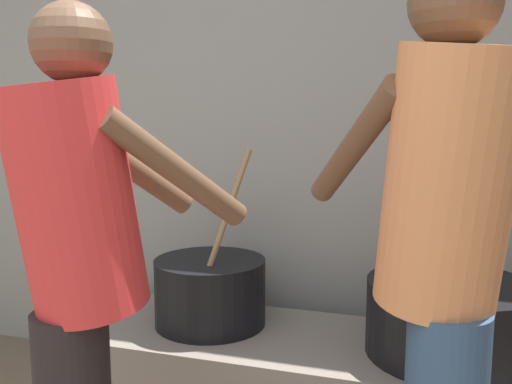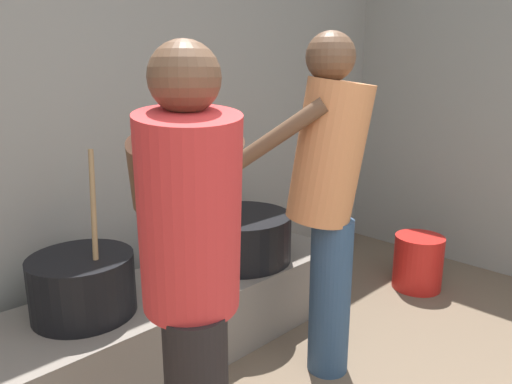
{
  "view_description": "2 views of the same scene",
  "coord_description": "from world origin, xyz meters",
  "px_view_note": "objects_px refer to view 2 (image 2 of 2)",
  "views": [
    {
      "loc": [
        0.76,
        0.05,
        1.26
      ],
      "look_at": [
        0.28,
        1.59,
        1.03
      ],
      "focal_mm": 39.21,
      "sensor_mm": 36.0,
      "label": 1
    },
    {
      "loc": [
        -0.88,
        0.2,
        1.44
      ],
      "look_at": [
        0.42,
        1.52,
        0.97
      ],
      "focal_mm": 32.74,
      "sensor_mm": 36.0,
      "label": 2
    }
  ],
  "objects_px": {
    "cooking_pot_secondary": "(240,237)",
    "cook_in_red_shirt": "(192,268)",
    "cooking_pot_main": "(83,284)",
    "bucket_red_plastic": "(418,262)",
    "cook_in_orange_shirt": "(327,189)"
  },
  "relations": [
    {
      "from": "cooking_pot_secondary",
      "to": "cook_in_red_shirt",
      "type": "relative_size",
      "value": 0.39
    },
    {
      "from": "cooking_pot_main",
      "to": "cook_in_orange_shirt",
      "type": "bearing_deg",
      "value": -36.76
    },
    {
      "from": "cooking_pot_secondary",
      "to": "cook_in_red_shirt",
      "type": "distance_m",
      "value": 1.31
    },
    {
      "from": "cook_in_orange_shirt",
      "to": "cook_in_red_shirt",
      "type": "relative_size",
      "value": 1.06
    },
    {
      "from": "cook_in_red_shirt",
      "to": "cooking_pot_secondary",
      "type": "bearing_deg",
      "value": 40.87
    },
    {
      "from": "cooking_pot_secondary",
      "to": "cook_in_orange_shirt",
      "type": "height_order",
      "value": "cook_in_orange_shirt"
    },
    {
      "from": "cooking_pot_main",
      "to": "cooking_pot_secondary",
      "type": "relative_size",
      "value": 1.22
    },
    {
      "from": "bucket_red_plastic",
      "to": "cooking_pot_main",
      "type": "bearing_deg",
      "value": 164.81
    },
    {
      "from": "cooking_pot_main",
      "to": "bucket_red_plastic",
      "type": "relative_size",
      "value": 1.95
    },
    {
      "from": "cooking_pot_main",
      "to": "bucket_red_plastic",
      "type": "xyz_separation_m",
      "value": [
        2.09,
        -0.57,
        -0.34
      ]
    },
    {
      "from": "cook_in_orange_shirt",
      "to": "cooking_pot_main",
      "type": "bearing_deg",
      "value": 143.24
    },
    {
      "from": "cook_in_orange_shirt",
      "to": "cook_in_red_shirt",
      "type": "xyz_separation_m",
      "value": [
        -0.91,
        -0.19,
        -0.06
      ]
    },
    {
      "from": "cooking_pot_main",
      "to": "cook_in_red_shirt",
      "type": "distance_m",
      "value": 0.92
    },
    {
      "from": "cook_in_orange_shirt",
      "to": "bucket_red_plastic",
      "type": "distance_m",
      "value": 1.41
    },
    {
      "from": "bucket_red_plastic",
      "to": "cook_in_red_shirt",
      "type": "bearing_deg",
      "value": -172.37
    }
  ]
}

